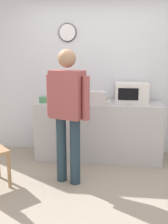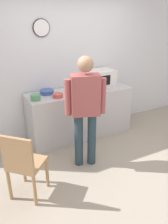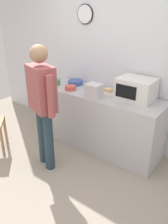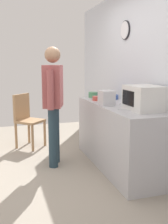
% 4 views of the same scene
% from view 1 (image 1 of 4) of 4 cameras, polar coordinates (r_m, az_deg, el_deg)
% --- Properties ---
extents(ground_plane, '(6.00, 6.00, 0.00)m').
position_cam_1_polar(ground_plane, '(3.20, 1.08, -18.16)').
color(ground_plane, '#9E9384').
extents(back_wall, '(5.40, 0.13, 2.60)m').
position_cam_1_polar(back_wall, '(4.36, 3.21, 8.15)').
color(back_wall, silver).
rests_on(back_wall, ground_plane).
extents(kitchen_counter, '(1.93, 0.62, 0.91)m').
position_cam_1_polar(kitchen_counter, '(4.14, 3.19, -4.06)').
color(kitchen_counter, '#B7B7BC').
rests_on(kitchen_counter, ground_plane).
extents(microwave, '(0.50, 0.39, 0.30)m').
position_cam_1_polar(microwave, '(4.12, 10.39, 4.25)').
color(microwave, silver).
rests_on(microwave, kitchen_counter).
extents(sandwich_plate, '(0.24, 0.24, 0.07)m').
position_cam_1_polar(sandwich_plate, '(4.13, 4.28, 2.62)').
color(sandwich_plate, white).
rests_on(sandwich_plate, kitchen_counter).
extents(salad_bowl, '(0.16, 0.16, 0.09)m').
position_cam_1_polar(salad_bowl, '(4.07, -8.72, 2.74)').
color(salad_bowl, '#4C8E60').
rests_on(salad_bowl, kitchen_counter).
extents(cereal_bowl, '(0.18, 0.18, 0.07)m').
position_cam_1_polar(cereal_bowl, '(3.94, -3.77, 2.35)').
color(cereal_bowl, '#C64C42').
rests_on(cereal_bowl, kitchen_counter).
extents(mixing_bowl, '(0.25, 0.25, 0.07)m').
position_cam_1_polar(mixing_bowl, '(4.21, -4.56, 3.01)').
color(mixing_bowl, '#33519E').
rests_on(mixing_bowl, kitchen_counter).
extents(toaster, '(0.22, 0.18, 0.20)m').
position_cam_1_polar(toaster, '(3.83, 3.14, 3.06)').
color(toaster, silver).
rests_on(toaster, kitchen_counter).
extents(fork_utensil, '(0.07, 0.17, 0.01)m').
position_cam_1_polar(fork_utensil, '(3.82, -0.57, 1.59)').
color(fork_utensil, silver).
rests_on(fork_utensil, kitchen_counter).
extents(spoon_utensil, '(0.13, 0.14, 0.01)m').
position_cam_1_polar(spoon_utensil, '(3.90, 9.93, 1.64)').
color(spoon_utensil, silver).
rests_on(spoon_utensil, kitchen_counter).
extents(person_standing, '(0.56, 0.36, 1.70)m').
position_cam_1_polar(person_standing, '(3.21, -3.62, 1.02)').
color(person_standing, '#243946').
rests_on(person_standing, ground_plane).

